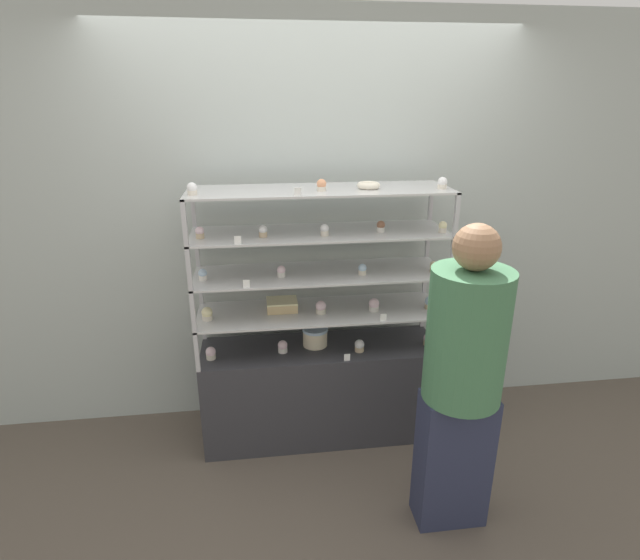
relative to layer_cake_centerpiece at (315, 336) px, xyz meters
name	(u,v)px	position (x,y,z in m)	size (l,w,h in m)	color
ground_plane	(320,430)	(0.03, -0.02, -0.69)	(20.00, 20.00, 0.00)	brown
back_wall	(313,228)	(0.03, 0.34, 0.61)	(8.00, 0.05, 2.60)	#A8B2AD
display_base	(320,390)	(0.03, -0.02, -0.37)	(1.47, 0.44, 0.63)	#333338
display_riser_lower	(320,312)	(0.03, -0.02, 0.17)	(1.47, 0.44, 0.25)	#B7B7BC
display_riser_middle	(320,274)	(0.03, -0.02, 0.42)	(1.47, 0.44, 0.25)	#B7B7BC
display_riser_upper	(320,234)	(0.03, -0.02, 0.66)	(1.47, 0.44, 0.25)	#B7B7BC
display_riser_top	(320,191)	(0.03, -0.02, 0.91)	(1.47, 0.44, 0.25)	#B7B7BC
layer_cake_centerpiece	(315,336)	(0.00, 0.00, 0.00)	(0.16, 0.16, 0.12)	beige
sheet_cake_frosted	(282,305)	(-0.20, 0.02, 0.22)	(0.19, 0.15, 0.06)	#DBBC84
cupcake_0	(211,353)	(-0.64, -0.09, -0.02)	(0.06, 0.06, 0.08)	beige
cupcake_1	(283,347)	(-0.21, -0.06, -0.02)	(0.06, 0.06, 0.08)	white
cupcake_2	(359,346)	(0.26, -0.11, -0.02)	(0.06, 0.06, 0.08)	#CCB28C
cupcake_3	(428,339)	(0.70, -0.09, -0.02)	(0.06, 0.06, 0.08)	#CCB28C
price_tag_0	(347,357)	(0.16, -0.22, -0.04)	(0.04, 0.00, 0.04)	white
cupcake_4	(207,314)	(-0.64, -0.07, 0.22)	(0.06, 0.06, 0.08)	beige
cupcake_5	(321,307)	(0.03, -0.06, 0.22)	(0.06, 0.06, 0.08)	beige
cupcake_6	(374,305)	(0.35, -0.07, 0.22)	(0.06, 0.06, 0.08)	white
cupcake_7	(430,303)	(0.70, -0.08, 0.22)	(0.06, 0.06, 0.08)	#CCB28C
price_tag_1	(383,317)	(0.37, -0.22, 0.21)	(0.04, 0.00, 0.04)	white
cupcake_8	(203,275)	(-0.65, -0.07, 0.46)	(0.05, 0.05, 0.07)	white
cupcake_9	(281,271)	(-0.20, -0.07, 0.46)	(0.05, 0.05, 0.07)	white
cupcake_10	(362,269)	(0.27, -0.10, 0.46)	(0.05, 0.05, 0.07)	beige
cupcake_11	(434,267)	(0.69, -0.11, 0.46)	(0.05, 0.05, 0.07)	#CCB28C
price_tag_2	(246,284)	(-0.40, -0.22, 0.45)	(0.04, 0.00, 0.04)	white
cupcake_12	(200,233)	(-0.64, -0.08, 0.71)	(0.05, 0.05, 0.07)	#CCB28C
cupcake_13	(263,231)	(-0.30, -0.09, 0.71)	(0.05, 0.05, 0.07)	#CCB28C
cupcake_14	(325,230)	(0.04, -0.11, 0.71)	(0.05, 0.05, 0.07)	beige
cupcake_15	(381,226)	(0.37, -0.07, 0.71)	(0.05, 0.05, 0.07)	white
cupcake_16	(443,227)	(0.72, -0.13, 0.71)	(0.05, 0.05, 0.07)	beige
price_tag_3	(238,240)	(-0.43, -0.22, 0.70)	(0.04, 0.00, 0.04)	white
cupcake_17	(192,189)	(-0.66, -0.12, 0.95)	(0.05, 0.05, 0.06)	beige
cupcake_18	(322,185)	(0.03, -0.09, 0.95)	(0.05, 0.05, 0.06)	beige
cupcake_19	(442,183)	(0.70, -0.11, 0.95)	(0.05, 0.05, 0.06)	beige
price_tag_4	(298,192)	(-0.11, -0.22, 0.95)	(0.04, 0.00, 0.04)	white
donut_glazed	(369,185)	(0.30, -0.05, 0.94)	(0.13, 0.13, 0.04)	#EFE5CC
customer_figure	(462,376)	(0.60, -0.83, 0.16)	(0.37, 0.37, 1.59)	#282D47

